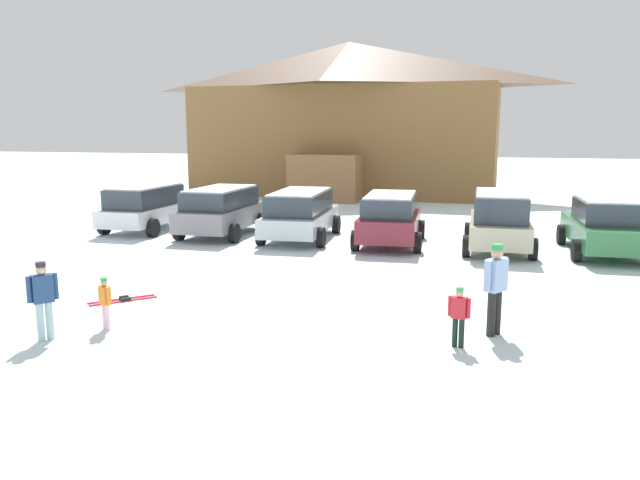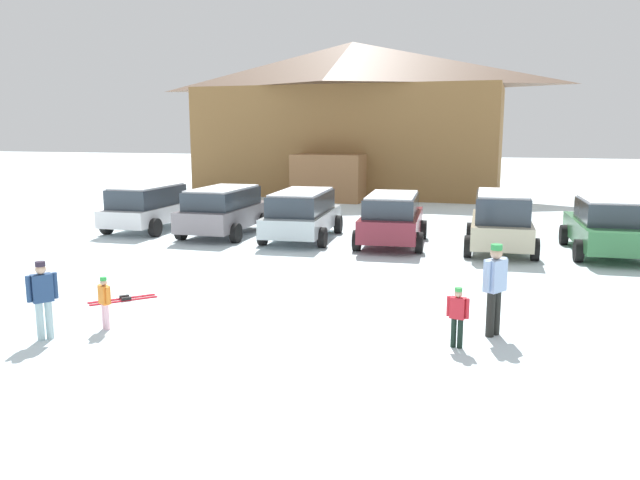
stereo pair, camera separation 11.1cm
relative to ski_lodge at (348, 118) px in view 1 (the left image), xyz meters
name	(u,v)px [view 1 (the left image)]	position (x,y,z in m)	size (l,w,h in m)	color
ground	(135,449)	(4.53, -29.72, -4.32)	(160.00, 160.00, 0.00)	white
ski_lodge	(348,118)	(0.00, 0.00, 0.00)	(17.40, 10.02, 8.52)	brown
parked_white_suv	(146,206)	(-3.87, -15.58, -3.43)	(2.19, 4.12, 1.65)	silver
parked_grey_wagon	(222,210)	(-0.75, -15.82, -3.42)	(2.24, 4.24, 1.67)	gray
parked_silver_wagon	(300,213)	(2.12, -15.82, -3.43)	(2.43, 4.63, 1.64)	silver
parked_maroon_van	(390,217)	(5.19, -16.00, -3.43)	(2.34, 4.17, 1.64)	maroon
parked_beige_suv	(499,219)	(8.54, -16.05, -3.37)	(2.16, 4.24, 1.80)	#B6AD8E
parked_green_coupe	(604,226)	(11.53, -15.80, -3.48)	(2.31, 4.55, 1.67)	#327240
skier_teen_in_navy_coat	(43,296)	(0.92, -26.81, -3.53)	(0.36, 0.44, 1.41)	#9DBBC1
skier_child_in_red_jacket	(459,314)	(7.91, -25.19, -3.73)	(0.38, 0.20, 1.05)	black
skier_child_in_orange_jacket	(105,300)	(1.59, -26.01, -3.76)	(0.33, 0.24, 0.99)	#ECB8C7
skier_adult_in_blue_parka	(496,284)	(8.49, -24.36, -3.38)	(0.42, 0.54, 1.67)	black
pair_of_skis	(123,300)	(0.75, -24.18, -4.30)	(1.20, 1.23, 0.08)	red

